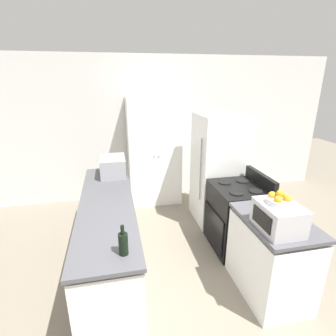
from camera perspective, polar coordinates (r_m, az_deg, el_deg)
The scene contains 10 objects.
wall_back at distance 4.93m, azimuth -3.73°, elevation 8.40°, with size 7.00×0.06×2.60m.
counter_left at distance 3.29m, azimuth -12.66°, elevation -14.25°, with size 0.60×2.39×0.88m.
counter_right at distance 3.10m, azimuth 21.37°, elevation -17.65°, with size 0.60×0.88×0.88m.
pantry_cabinet at distance 4.70m, azimuth -3.02°, elevation 3.59°, with size 0.92×0.55×1.91m.
stove at distance 3.68m, azimuth 14.73°, elevation -10.20°, with size 0.66×0.73×1.04m.
refrigerator at distance 4.16m, azimuth 10.89°, elevation -0.29°, with size 0.72×0.73×1.71m.
microwave at distance 3.81m, azimuth -11.86°, elevation 0.38°, with size 0.36×0.48×0.27m.
wine_bottle at distance 2.17m, azimuth -9.72°, elevation -15.85°, with size 0.08×0.08×0.26m.
toaster_oven at distance 2.62m, azimuth 22.91°, elevation -9.81°, with size 0.34×0.42×0.26m.
fruit_bowl at distance 2.56m, azimuth 23.11°, elevation -6.24°, with size 0.22×0.22×0.13m.
Camera 1 is at (-0.70, -1.47, 2.21)m, focal length 28.00 mm.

